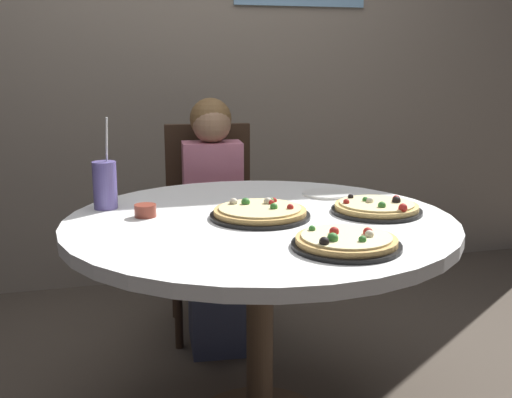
# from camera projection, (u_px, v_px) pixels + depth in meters

# --- Properties ---
(wall_with_window) EXTENTS (5.20, 0.14, 2.90)m
(wall_with_window) POSITION_uv_depth(u_px,v_px,m) (183.00, 20.00, 3.33)
(wall_with_window) COLOR gray
(wall_with_window) RESTS_ON ground_plane
(dining_table) EXTENTS (1.24, 1.24, 0.75)m
(dining_table) POSITION_uv_depth(u_px,v_px,m) (260.00, 246.00, 1.97)
(dining_table) COLOR white
(dining_table) RESTS_ON ground_plane
(chair_wooden) EXTENTS (0.43, 0.43, 0.95)m
(chair_wooden) POSITION_uv_depth(u_px,v_px,m) (210.00, 216.00, 2.87)
(chair_wooden) COLOR #382619
(chair_wooden) RESTS_ON ground_plane
(diner_child) EXTENTS (0.28, 0.42, 1.08)m
(diner_child) POSITION_uv_depth(u_px,v_px,m) (215.00, 236.00, 2.71)
(diner_child) COLOR #3F4766
(diner_child) RESTS_ON ground_plane
(pizza_veggie) EXTENTS (0.30, 0.30, 0.05)m
(pizza_veggie) POSITION_uv_depth(u_px,v_px,m) (377.00, 208.00, 2.01)
(pizza_veggie) COLOR black
(pizza_veggie) RESTS_ON dining_table
(pizza_cheese) EXTENTS (0.32, 0.32, 0.05)m
(pizza_cheese) POSITION_uv_depth(u_px,v_px,m) (261.00, 212.00, 1.96)
(pizza_cheese) COLOR black
(pizza_cheese) RESTS_ON dining_table
(pizza_pepperoni) EXTENTS (0.30, 0.30, 0.05)m
(pizza_pepperoni) POSITION_uv_depth(u_px,v_px,m) (346.00, 242.00, 1.64)
(pizza_pepperoni) COLOR black
(pizza_pepperoni) RESTS_ON dining_table
(soda_cup) EXTENTS (0.08, 0.08, 0.31)m
(soda_cup) POSITION_uv_depth(u_px,v_px,m) (105.00, 185.00, 2.06)
(soda_cup) COLOR #6659A5
(soda_cup) RESTS_ON dining_table
(sauce_bowl) EXTENTS (0.07, 0.07, 0.04)m
(sauce_bowl) POSITION_uv_depth(u_px,v_px,m) (145.00, 211.00, 1.96)
(sauce_bowl) COLOR brown
(sauce_bowl) RESTS_ON dining_table
(plate_small) EXTENTS (0.18, 0.18, 0.01)m
(plate_small) POSITION_uv_depth(u_px,v_px,m) (326.00, 194.00, 2.28)
(plate_small) COLOR white
(plate_small) RESTS_ON dining_table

